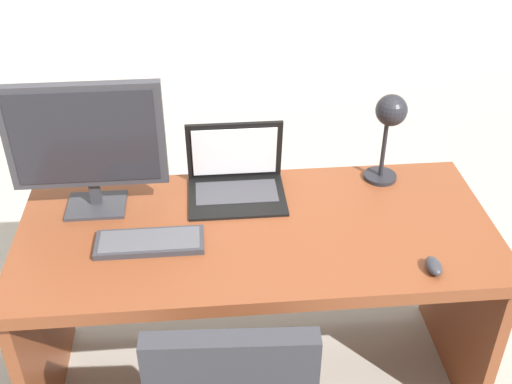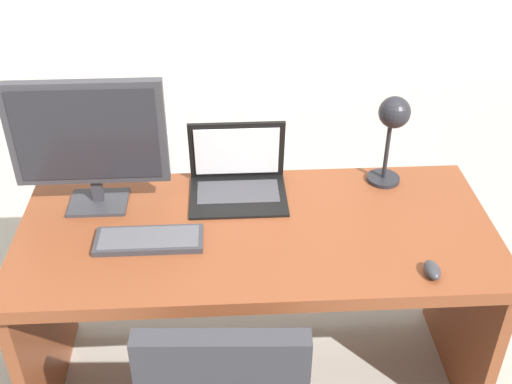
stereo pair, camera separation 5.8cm
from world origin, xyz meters
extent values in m
plane|color=gray|center=(0.00, 1.50, 0.00)|extent=(12.00, 12.00, 0.00)
cube|color=brown|center=(0.00, 0.00, 0.71)|extent=(1.58, 0.71, 0.05)
cube|color=brown|center=(-0.77, 0.00, 0.34)|extent=(0.04, 0.62, 0.68)
cube|color=brown|center=(0.77, 0.00, 0.34)|extent=(0.04, 0.62, 0.68)
cube|color=brown|center=(0.00, 0.26, 0.38)|extent=(1.39, 0.02, 0.48)
cube|color=#2D2D33|center=(-0.54, 0.17, 0.74)|extent=(0.20, 0.16, 0.01)
cube|color=#2D2D33|center=(-0.54, 0.18, 0.79)|extent=(0.04, 0.02, 0.09)
cube|color=#2D2D33|center=(-0.54, 0.17, 1.01)|extent=(0.51, 0.04, 0.37)
cube|color=black|center=(-0.54, 0.15, 1.01)|extent=(0.46, 0.00, 0.32)
cube|color=black|center=(-0.05, 0.18, 0.74)|extent=(0.34, 0.26, 0.01)
cube|color=#38383D|center=(-0.05, 0.20, 0.74)|extent=(0.29, 0.14, 0.00)
cube|color=black|center=(-0.05, 0.29, 0.86)|extent=(0.34, 0.06, 0.24)
cube|color=white|center=(-0.05, 0.28, 0.86)|extent=(0.30, 0.04, 0.20)
cube|color=#2D2D33|center=(-0.35, -0.06, 0.74)|extent=(0.34, 0.13, 0.02)
cube|color=#47474C|center=(-0.35, -0.06, 0.75)|extent=(0.32, 0.11, 0.00)
ellipsoid|color=#2D2D33|center=(0.51, -0.26, 0.75)|extent=(0.05, 0.08, 0.04)
cylinder|color=black|center=(0.48, 0.26, 0.74)|extent=(0.12, 0.12, 0.01)
cylinder|color=black|center=(0.48, 0.26, 0.87)|extent=(0.02, 0.02, 0.24)
sphere|color=black|center=(0.48, 0.23, 1.03)|extent=(0.11, 0.11, 0.11)
camera|label=1|loc=(-0.15, -1.67, 2.01)|focal=44.61mm
camera|label=2|loc=(-0.09, -1.67, 2.01)|focal=44.61mm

